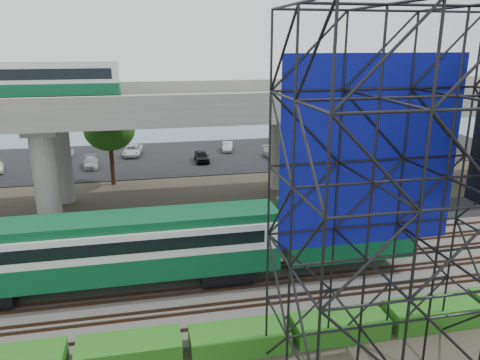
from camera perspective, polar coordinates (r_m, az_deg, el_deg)
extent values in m
plane|color=#474233|center=(26.75, -4.22, -14.68)|extent=(140.00, 140.00, 0.00)
cube|color=slate|center=(28.42, -4.79, -12.45)|extent=(90.00, 12.00, 0.20)
cube|color=black|center=(36.08, -6.53, -6.06)|extent=(90.00, 5.00, 0.08)
cube|color=black|center=(58.43, -8.82, 2.71)|extent=(90.00, 18.00, 0.08)
cube|color=#42596D|center=(79.96, -9.79, 6.39)|extent=(140.00, 40.00, 0.03)
cube|color=#472D1E|center=(24.33, -3.31, -17.39)|extent=(90.00, 0.08, 0.16)
cube|color=#472D1E|center=(25.53, -3.83, -15.61)|extent=(90.00, 0.08, 0.16)
cube|color=#472D1E|center=(26.00, -4.01, -14.97)|extent=(90.00, 0.08, 0.16)
cube|color=#472D1E|center=(27.23, -4.45, -13.40)|extent=(90.00, 0.08, 0.16)
cube|color=#472D1E|center=(27.71, -4.61, -12.83)|extent=(90.00, 0.08, 0.16)
cube|color=#472D1E|center=(28.96, -4.99, -11.45)|extent=(90.00, 0.08, 0.16)
cube|color=#472D1E|center=(29.46, -5.13, -10.95)|extent=(90.00, 0.08, 0.16)
cube|color=#472D1E|center=(30.73, -5.46, -9.73)|extent=(90.00, 0.08, 0.16)
cube|color=#472D1E|center=(31.24, -5.58, -9.28)|extent=(90.00, 0.08, 0.16)
cube|color=#472D1E|center=(32.53, -5.88, -8.19)|extent=(90.00, 0.08, 0.16)
cube|color=black|center=(28.27, -1.87, -10.93)|extent=(3.00, 2.20, 0.90)
cube|color=#0A4B29|center=(27.51, -15.54, -9.72)|extent=(19.00, 3.00, 1.40)
cube|color=silver|center=(26.91, -15.78, -6.94)|extent=(19.00, 3.00, 1.50)
cube|color=#0A4B29|center=(26.54, -15.95, -4.96)|extent=(19.00, 2.60, 0.50)
cube|color=black|center=(26.83, -13.65, -6.74)|extent=(15.00, 3.06, 0.70)
cube|color=#0A4B29|center=(29.47, 12.67, -5.56)|extent=(8.00, 3.00, 3.40)
cube|color=#9E9B93|center=(39.16, -7.75, 8.72)|extent=(80.00, 12.00, 1.20)
cube|color=#9E9B93|center=(33.33, -7.04, 9.37)|extent=(80.00, 0.50, 1.10)
cube|color=#9E9B93|center=(44.73, -8.40, 11.14)|extent=(80.00, 0.50, 1.10)
cylinder|color=#9E9B93|center=(37.25, -22.54, -0.07)|extent=(1.80, 1.80, 8.00)
cylinder|color=#9E9B93|center=(43.92, -21.00, 2.50)|extent=(1.80, 1.80, 8.00)
cube|color=#9E9B93|center=(39.83, -22.28, 6.46)|extent=(2.40, 9.00, 0.60)
cylinder|color=#9E9B93|center=(38.75, 7.85, 1.69)|extent=(1.80, 1.80, 8.00)
cylinder|color=#9E9B93|center=(45.20, 4.88, 3.93)|extent=(1.80, 1.80, 8.00)
cube|color=#9E9B93|center=(41.24, 6.41, 7.89)|extent=(2.40, 9.00, 0.60)
cylinder|color=#9E9B93|center=(53.20, 23.85, 4.49)|extent=(1.80, 1.80, 8.00)
cube|color=#9E9B93|center=(49.88, 26.66, 7.75)|extent=(2.40, 9.00, 0.60)
cube|color=black|center=(39.66, -23.11, 9.04)|extent=(12.00, 2.50, 0.70)
cube|color=#0A4B29|center=(39.58, -23.24, 10.18)|extent=(12.00, 2.50, 0.90)
cube|color=silver|center=(39.49, -23.43, 11.76)|extent=(12.00, 2.50, 1.30)
cube|color=black|center=(39.49, -23.43, 11.83)|extent=(11.00, 2.56, 0.80)
cube|color=silver|center=(39.45, -23.56, 12.91)|extent=(12.00, 2.40, 0.30)
cube|color=#0C1289|center=(20.63, 15.74, 3.16)|extent=(8.10, 0.08, 8.25)
cube|color=#195613|center=(22.73, -13.32, -19.72)|extent=(4.60, 1.80, 1.15)
cube|color=#195613|center=(23.06, -0.10, -18.80)|extent=(4.60, 1.80, 1.03)
cube|color=#195613|center=(24.41, 12.01, -17.02)|extent=(4.60, 1.80, 1.01)
cube|color=#195613|center=(26.60, 22.27, -14.80)|extent=(4.60, 1.80, 1.12)
cylinder|color=#382314|center=(40.68, 13.07, -0.22)|extent=(0.44, 0.44, 4.80)
ellipsoid|color=#195613|center=(39.89, 13.37, 4.18)|extent=(4.94, 4.94, 4.18)
cylinder|color=#382314|center=(48.19, -15.35, 2.23)|extent=(0.44, 0.44, 4.80)
ellipsoid|color=#195613|center=(47.53, -15.64, 5.97)|extent=(4.94, 4.94, 4.18)
imported|color=#BABCC3|center=(60.92, -20.66, 2.96)|extent=(1.88, 3.46, 1.08)
imported|color=#979A9E|center=(55.62, -17.73, 2.05)|extent=(1.97, 4.05, 1.14)
imported|color=silver|center=(60.17, -12.95, 3.55)|extent=(2.73, 4.82, 1.27)
imported|color=black|center=(55.68, -4.71, 2.91)|extent=(1.56, 3.86, 1.32)
imported|color=#9C9EA4|center=(61.12, -1.53, 4.11)|extent=(1.92, 3.68, 1.15)
imported|color=silver|center=(57.45, 4.14, 3.31)|extent=(2.08, 4.44, 1.25)
imported|color=#ABAEB3|center=(63.20, 6.15, 4.43)|extent=(2.05, 4.16, 1.14)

